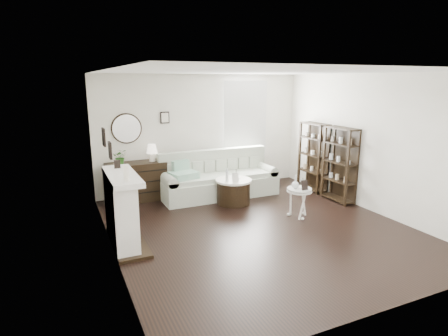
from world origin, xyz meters
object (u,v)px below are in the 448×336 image
dresser (137,182)px  drum_table (234,191)px  pedestal_table (299,191)px  sofa (218,181)px

dresser → drum_table: dresser is taller
dresser → pedestal_table: (2.60, -2.31, 0.10)m
dresser → pedestal_table: 3.48m
dresser → pedestal_table: size_ratio=2.20×
drum_table → pedestal_table: bearing=-57.8°
dresser → drum_table: bearing=-30.4°
dresser → drum_table: (1.82, -1.07, -0.15)m
sofa → dresser: 1.80m
pedestal_table → drum_table: bearing=122.2°
dresser → pedestal_table: bearing=-41.6°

